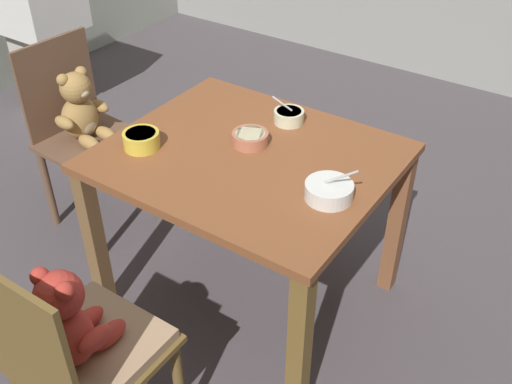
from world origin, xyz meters
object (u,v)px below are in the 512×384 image
(teddy_chair_near_left, at_px, (82,122))
(porridge_bowl_terracotta_center, at_px, (250,138))
(dining_table, at_px, (248,179))
(porridge_bowl_cream_far_center, at_px, (288,116))
(porridge_bowl_yellow_near_left, at_px, (141,140))
(teddy_chair_near_front, at_px, (76,342))
(porridge_bowl_white_near_right, at_px, (329,191))
(sink_basin, at_px, (36,23))

(teddy_chair_near_left, height_order, porridge_bowl_terracotta_center, teddy_chair_near_left)
(dining_table, height_order, porridge_bowl_cream_far_center, porridge_bowl_cream_far_center)
(porridge_bowl_yellow_near_left, bearing_deg, teddy_chair_near_left, 160.03)
(dining_table, relative_size, teddy_chair_near_front, 1.13)
(porridge_bowl_cream_far_center, distance_m, porridge_bowl_white_near_right, 0.51)
(dining_table, xyz_separation_m, teddy_chair_near_left, (-0.95, 0.04, -0.07))
(porridge_bowl_yellow_near_left, xyz_separation_m, porridge_bowl_cream_far_center, (0.35, 0.46, -0.01))
(dining_table, distance_m, sink_basin, 2.16)
(porridge_bowl_cream_far_center, xyz_separation_m, porridge_bowl_white_near_right, (0.37, -0.35, 0.00))
(porridge_bowl_cream_far_center, bearing_deg, sink_basin, 168.72)
(teddy_chair_near_front, xyz_separation_m, porridge_bowl_terracotta_center, (-0.03, 0.92, 0.21))
(teddy_chair_near_front, height_order, sink_basin, teddy_chair_near_front)
(porridge_bowl_terracotta_center, relative_size, porridge_bowl_cream_far_center, 1.10)
(teddy_chair_near_left, relative_size, porridge_bowl_yellow_near_left, 6.66)
(teddy_chair_near_left, bearing_deg, porridge_bowl_terracotta_center, 5.60)
(teddy_chair_near_front, bearing_deg, sink_basin, 52.85)
(dining_table, xyz_separation_m, porridge_bowl_yellow_near_left, (-0.35, -0.18, 0.14))
(dining_table, xyz_separation_m, sink_basin, (-2.05, 0.69, -0.04))
(porridge_bowl_terracotta_center, height_order, porridge_bowl_cream_far_center, porridge_bowl_cream_far_center)
(dining_table, bearing_deg, porridge_bowl_white_near_right, -11.17)
(teddy_chair_near_left, height_order, teddy_chair_near_front, teddy_chair_near_front)
(teddy_chair_near_left, distance_m, porridge_bowl_cream_far_center, 1.00)
(teddy_chair_near_left, height_order, porridge_bowl_white_near_right, teddy_chair_near_left)
(teddy_chair_near_left, relative_size, porridge_bowl_cream_far_center, 7.29)
(dining_table, bearing_deg, porridge_bowl_cream_far_center, 90.31)
(sink_basin, bearing_deg, dining_table, -18.55)
(porridge_bowl_yellow_near_left, xyz_separation_m, porridge_bowl_white_near_right, (0.72, 0.11, -0.00))
(teddy_chair_near_front, bearing_deg, porridge_bowl_terracotta_center, 1.54)
(dining_table, relative_size, porridge_bowl_terracotta_center, 7.51)
(porridge_bowl_yellow_near_left, height_order, porridge_bowl_white_near_right, porridge_bowl_white_near_right)
(porridge_bowl_terracotta_center, relative_size, sink_basin, 0.16)
(dining_table, relative_size, porridge_bowl_cream_far_center, 8.26)
(porridge_bowl_yellow_near_left, bearing_deg, porridge_bowl_cream_far_center, 52.93)
(dining_table, bearing_deg, porridge_bowl_terracotta_center, 118.60)
(dining_table, distance_m, porridge_bowl_cream_far_center, 0.31)
(porridge_bowl_terracotta_center, bearing_deg, dining_table, -61.40)
(dining_table, relative_size, sink_basin, 1.17)
(porridge_bowl_terracotta_center, bearing_deg, sink_basin, 162.74)
(teddy_chair_near_front, relative_size, sink_basin, 1.04)
(teddy_chair_near_front, xyz_separation_m, porridge_bowl_white_near_right, (0.38, 0.78, 0.22))
(teddy_chair_near_left, bearing_deg, dining_table, 1.84)
(teddy_chair_near_left, relative_size, porridge_bowl_white_near_right, 5.29)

